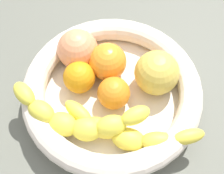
# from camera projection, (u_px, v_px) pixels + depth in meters

# --- Properties ---
(kitchen_counter) EXTENTS (1.20, 1.20, 0.03)m
(kitchen_counter) POSITION_uv_depth(u_px,v_px,m) (112.00, 105.00, 0.58)
(kitchen_counter) COLOR #606155
(kitchen_counter) RESTS_ON ground
(fruit_bowl) EXTENTS (0.30, 0.30, 0.06)m
(fruit_bowl) POSITION_uv_depth(u_px,v_px,m) (112.00, 93.00, 0.54)
(fruit_bowl) COLOR silver
(fruit_bowl) RESTS_ON kitchen_counter
(banana_draped_left) EXTENTS (0.08, 0.23, 0.05)m
(banana_draped_left) POSITION_uv_depth(u_px,v_px,m) (76.00, 119.00, 0.49)
(banana_draped_left) COLOR yellow
(banana_draped_left) RESTS_ON fruit_bowl
(banana_draped_right) EXTENTS (0.06, 0.23, 0.04)m
(banana_draped_right) POSITION_uv_depth(u_px,v_px,m) (130.00, 133.00, 0.48)
(banana_draped_right) COLOR yellow
(banana_draped_right) RESTS_ON fruit_bowl
(orange_front) EXTENTS (0.07, 0.07, 0.07)m
(orange_front) POSITION_uv_depth(u_px,v_px,m) (108.00, 62.00, 0.54)
(orange_front) COLOR orange
(orange_front) RESTS_ON fruit_bowl
(orange_mid_left) EXTENTS (0.05, 0.05, 0.05)m
(orange_mid_left) POSITION_uv_depth(u_px,v_px,m) (79.00, 77.00, 0.53)
(orange_mid_left) COLOR orange
(orange_mid_left) RESTS_ON fruit_bowl
(orange_mid_right) EXTENTS (0.05, 0.05, 0.05)m
(orange_mid_right) POSITION_uv_depth(u_px,v_px,m) (114.00, 93.00, 0.52)
(orange_mid_right) COLOR orange
(orange_mid_right) RESTS_ON fruit_bowl
(peach_blush) EXTENTS (0.07, 0.07, 0.07)m
(peach_blush) POSITION_uv_depth(u_px,v_px,m) (78.00, 49.00, 0.55)
(peach_blush) COLOR #F29362
(peach_blush) RESTS_ON fruit_bowl
(apple_yellow) EXTENTS (0.08, 0.08, 0.08)m
(apple_yellow) POSITION_uv_depth(u_px,v_px,m) (157.00, 73.00, 0.52)
(apple_yellow) COLOR #E0BE4B
(apple_yellow) RESTS_ON fruit_bowl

